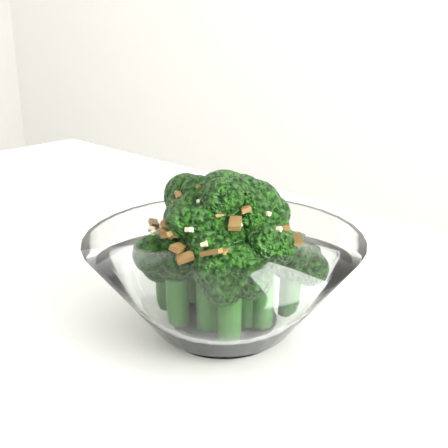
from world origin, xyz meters
The scene contains 2 objects.
table centered at (0.13, 0.09, 0.68)m, with size 1.36×1.06×0.75m.
broccoli_dish centered at (0.28, 0.11, 0.80)m, with size 0.22×0.22×0.13m.
Camera 1 is at (0.51, -0.28, 1.00)m, focal length 50.00 mm.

